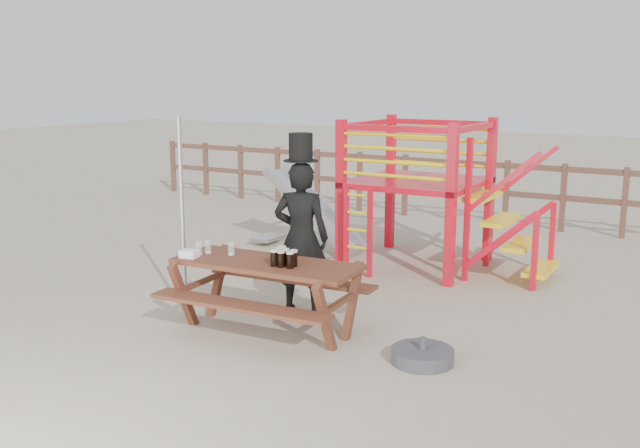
% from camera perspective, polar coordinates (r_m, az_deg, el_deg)
% --- Properties ---
extents(ground, '(60.00, 60.00, 0.00)m').
position_cam_1_polar(ground, '(7.51, -4.85, -9.07)').
color(ground, tan).
rests_on(ground, ground).
extents(back_fence, '(15.09, 0.09, 1.20)m').
position_cam_1_polar(back_fence, '(13.48, 12.66, 3.15)').
color(back_fence, brown).
rests_on(back_fence, ground).
extents(playground_fort, '(4.71, 1.84, 2.10)m').
position_cam_1_polar(playground_fort, '(10.22, 7.37, 2.63)').
color(playground_fort, red).
rests_on(playground_fort, ground).
extents(picnic_table, '(2.07, 1.50, 0.77)m').
position_cam_1_polar(picnic_table, '(7.53, -4.28, -5.10)').
color(picnic_table, brown).
rests_on(picnic_table, ground).
extents(man_with_hat, '(0.73, 0.59, 2.05)m').
position_cam_1_polar(man_with_hat, '(8.08, -1.51, -0.75)').
color(man_with_hat, black).
rests_on(man_with_hat, ground).
extents(metal_pole, '(0.05, 0.05, 2.25)m').
position_cam_1_polar(metal_pole, '(8.07, -10.96, 0.54)').
color(metal_pole, '#B2B2B7').
rests_on(metal_pole, ground).
extents(parasol_base, '(0.59, 0.59, 0.25)m').
position_cam_1_polar(parasol_base, '(6.91, 8.20, -10.38)').
color(parasol_base, '#3C3C42').
rests_on(parasol_base, ground).
extents(paper_bag, '(0.20, 0.17, 0.08)m').
position_cam_1_polar(paper_bag, '(7.73, -10.41, -2.36)').
color(paper_bag, white).
rests_on(paper_bag, picnic_table).
extents(stout_pints, '(0.28, 0.26, 0.17)m').
position_cam_1_polar(stout_pints, '(7.27, -2.93, -2.68)').
color(stout_pints, black).
rests_on(stout_pints, picnic_table).
extents(empty_glasses, '(0.37, 0.26, 0.15)m').
position_cam_1_polar(empty_glasses, '(7.81, -8.59, -1.93)').
color(empty_glasses, silver).
rests_on(empty_glasses, picnic_table).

